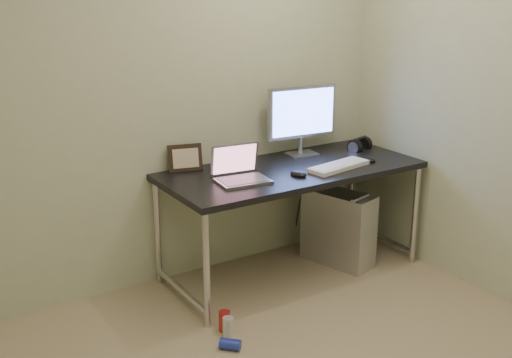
# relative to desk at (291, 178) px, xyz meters

# --- Properties ---
(wall_back) EXTENTS (3.50, 0.02, 2.50)m
(wall_back) POSITION_rel_desk_xyz_m (-0.85, 0.38, 0.57)
(wall_back) COLOR beige
(wall_back) RESTS_ON ground
(desk) EXTENTS (1.73, 0.76, 0.75)m
(desk) POSITION_rel_desk_xyz_m (0.00, 0.00, 0.00)
(desk) COLOR black
(desk) RESTS_ON ground
(tower_computer) EXTENTS (0.35, 0.54, 0.56)m
(tower_computer) POSITION_rel_desk_xyz_m (0.37, -0.05, -0.41)
(tower_computer) COLOR silver
(tower_computer) RESTS_ON ground
(cable_a) EXTENTS (0.01, 0.16, 0.69)m
(cable_a) POSITION_rel_desk_xyz_m (0.32, 0.33, -0.28)
(cable_a) COLOR black
(cable_a) RESTS_ON ground
(cable_b) EXTENTS (0.02, 0.11, 0.71)m
(cable_b) POSITION_rel_desk_xyz_m (0.41, 0.31, -0.30)
(cable_b) COLOR black
(cable_b) RESTS_ON ground
(can_red) EXTENTS (0.07, 0.07, 0.12)m
(can_red) POSITION_rel_desk_xyz_m (-0.77, -0.43, -0.62)
(can_red) COLOR red
(can_red) RESTS_ON ground
(can_white) EXTENTS (0.07, 0.07, 0.11)m
(can_white) POSITION_rel_desk_xyz_m (-0.78, -0.49, -0.62)
(can_white) COLOR silver
(can_white) RESTS_ON ground
(can_blue) EXTENTS (0.12, 0.13, 0.06)m
(can_blue) POSITION_rel_desk_xyz_m (-0.84, -0.62, -0.65)
(can_blue) COLOR #2538BE
(can_blue) RESTS_ON ground
(laptop) EXTENTS (0.34, 0.29, 0.22)m
(laptop) POSITION_rel_desk_xyz_m (-0.43, -0.05, 0.12)
(laptop) COLOR #A6A6AE
(laptop) RESTS_ON desk
(monitor) EXTENTS (0.52, 0.17, 0.49)m
(monitor) POSITION_rel_desk_xyz_m (0.24, 0.22, 0.36)
(monitor) COLOR #A6A6AE
(monitor) RESTS_ON desk
(keyboard) EXTENTS (0.47, 0.22, 0.03)m
(keyboard) POSITION_rel_desk_xyz_m (0.26, -0.17, 0.09)
(keyboard) COLOR white
(keyboard) RESTS_ON desk
(mouse_right) EXTENTS (0.08, 0.11, 0.03)m
(mouse_right) POSITION_rel_desk_xyz_m (0.53, -0.16, 0.09)
(mouse_right) COLOR black
(mouse_right) RESTS_ON desk
(mouse_left) EXTENTS (0.10, 0.13, 0.04)m
(mouse_left) POSITION_rel_desk_xyz_m (-0.07, -0.17, 0.09)
(mouse_left) COLOR black
(mouse_left) RESTS_ON desk
(headphones) EXTENTS (0.20, 0.11, 0.12)m
(headphones) POSITION_rel_desk_xyz_m (0.69, 0.11, 0.10)
(headphones) COLOR black
(headphones) RESTS_ON desk
(picture_frame) EXTENTS (0.23, 0.12, 0.18)m
(picture_frame) POSITION_rel_desk_xyz_m (-0.62, 0.31, 0.16)
(picture_frame) COLOR black
(picture_frame) RESTS_ON desk
(webcam) EXTENTS (0.04, 0.03, 0.12)m
(webcam) POSITION_rel_desk_xyz_m (-0.45, 0.23, 0.16)
(webcam) COLOR silver
(webcam) RESTS_ON desk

